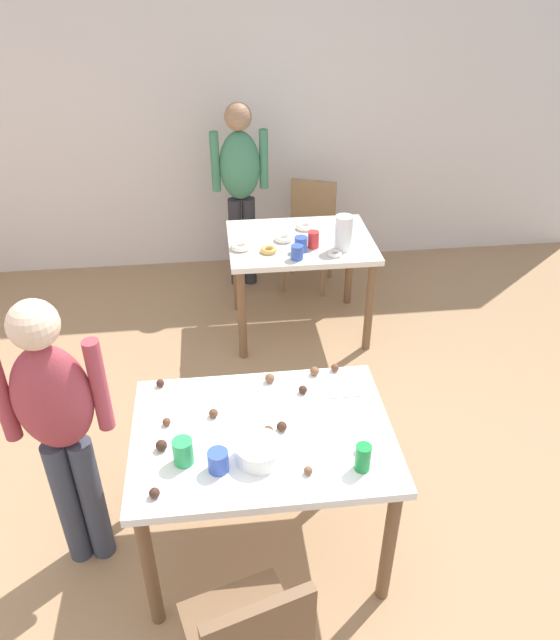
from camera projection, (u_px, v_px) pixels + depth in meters
ground_plane at (291, 545)px, 3.04m from camera, size 6.40×6.40×0.00m
wall_back at (242, 116)px, 4.99m from camera, size 6.40×0.10×2.60m
dining_table_near at (263, 448)px, 2.71m from camera, size 1.15×0.83×0.75m
dining_table_far at (300, 253)px, 4.34m from camera, size 1.02×0.78×0.75m
chair_far_table at (310, 228)px, 5.06m from camera, size 0.52×0.52×0.87m
person_girl_near at (59, 422)px, 2.53m from camera, size 0.45×0.22×1.46m
person_adult_far at (240, 182)px, 4.79m from camera, size 0.45×0.22×1.53m
mixing_bowl at (259, 451)px, 2.50m from camera, size 0.20×0.20×0.08m
soda_can at (363, 457)px, 2.44m from camera, size 0.07×0.07×0.12m
fork_near at (345, 396)px, 2.85m from camera, size 0.17×0.02×0.01m
cup_near_0 at (183, 452)px, 2.47m from camera, size 0.08×0.08×0.12m
cup_near_1 at (218, 461)px, 2.44m from camera, size 0.09×0.09×0.10m
cake_ball_0 at (154, 493)px, 2.34m from camera, size 0.04×0.04×0.04m
cake_ball_1 at (315, 371)px, 2.98m from camera, size 0.05×0.05×0.05m
cake_ball_2 at (335, 368)px, 3.00m from camera, size 0.04×0.04×0.04m
cake_ball_3 at (282, 426)px, 2.64m from camera, size 0.05×0.05×0.05m
cake_ball_4 at (161, 445)px, 2.55m from camera, size 0.05×0.05×0.05m
cake_ball_5 at (270, 378)px, 2.93m from camera, size 0.05×0.05×0.05m
cake_ball_6 at (167, 422)px, 2.68m from camera, size 0.04×0.04×0.04m
cake_ball_7 at (362, 448)px, 2.54m from camera, size 0.05×0.05×0.05m
cake_ball_8 at (268, 431)px, 2.62m from camera, size 0.05×0.05×0.05m
cake_ball_9 at (308, 471)px, 2.44m from camera, size 0.04×0.04×0.04m
cake_ball_10 at (303, 390)px, 2.86m from camera, size 0.04×0.04×0.04m
cake_ball_11 at (213, 413)px, 2.72m from camera, size 0.04×0.04×0.04m
cake_ball_12 at (160, 383)px, 2.90m from camera, size 0.04×0.04×0.04m
pitcher_far at (344, 233)px, 4.09m from camera, size 0.12×0.12×0.24m
cup_far_0 at (297, 252)px, 4.01m from camera, size 0.08×0.08×0.10m
cup_far_1 at (313, 240)px, 4.15m from camera, size 0.08×0.08×0.12m
cup_far_2 at (301, 244)px, 4.10m from camera, size 0.09×0.09×0.11m
donut_far_0 at (284, 238)px, 4.26m from camera, size 0.13×0.13×0.04m
donut_far_1 at (305, 226)px, 4.42m from camera, size 0.13×0.13×0.04m
donut_far_2 at (335, 253)px, 4.07m from camera, size 0.10×0.10×0.03m
donut_far_3 at (268, 250)px, 4.11m from camera, size 0.11×0.11×0.03m
donut_far_4 at (345, 220)px, 4.53m from camera, size 0.10×0.10×0.03m
donut_far_5 at (240, 246)px, 4.15m from camera, size 0.14×0.14×0.04m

